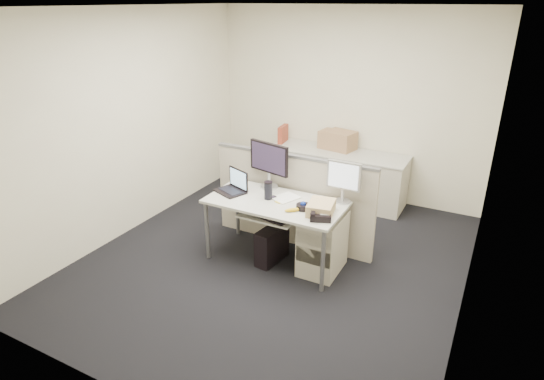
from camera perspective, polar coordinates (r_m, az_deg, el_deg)
The scene contains 29 objects.
floor at distance 5.29m, azimuth 0.42°, elevation -8.69°, with size 4.00×4.50×0.01m, color black.
ceiling at distance 4.51m, azimuth 0.52°, elevation 22.07°, with size 4.00×4.50×0.01m, color white.
wall_back at distance 6.74m, azimuth 9.41°, elevation 10.47°, with size 4.00×0.02×2.70m, color silver.
wall_front at distance 3.05m, azimuth -19.37°, elevation -6.10°, with size 4.00×0.02×2.70m, color silver.
wall_left at distance 5.88m, azimuth -17.32°, elevation 7.93°, with size 0.02×4.50×2.70m, color silver.
wall_right at distance 4.25m, azimuth 25.20°, elevation 1.19°, with size 0.02×4.50×2.70m, color silver.
desk at distance 4.97m, azimuth 0.44°, elevation -2.10°, with size 1.50×0.75×0.73m.
keyboard_tray at distance 4.85m, azimuth -0.54°, elevation -3.37°, with size 0.62×0.32×0.02m, color #B0AFA5.
drawer_pedestal at distance 4.97m, azimuth 6.38°, elevation -6.67°, with size 0.40×0.55×0.65m, color #B2AB98.
cubicle_partition at distance 5.38m, azimuth 2.61°, elevation -1.43°, with size 2.00×0.06×1.10m, color #A8A08B.
back_counter at distance 6.73m, azimuth 7.99°, elevation 1.72°, with size 2.00×0.60×0.72m, color #B2AB98.
monitor_main at distance 5.21m, azimuth -0.38°, elevation 3.11°, with size 0.54×0.21×0.54m, color black.
monitor_small at distance 4.90m, azimuth 8.96°, elevation 0.95°, with size 0.37×0.19×0.46m, color #B7B7BC.
laptop at distance 5.15m, azimuth -5.33°, elevation 1.00°, with size 0.33×0.25×0.25m, color black.
trackball at distance 4.75m, azimuth 3.92°, elevation -2.12°, with size 0.15×0.15×0.06m, color black.
desk_phone at distance 4.56m, azimuth 6.13°, elevation -3.29°, with size 0.21×0.17×0.07m, color black.
paper_stack at distance 5.01m, azimuth 1.73°, elevation -0.99°, with size 0.22×0.28×0.01m, color white.
sticky_pad at distance 4.92m, azimuth 0.94°, elevation -1.45°, with size 0.08×0.08×0.01m, color gold.
travel_mug at distance 4.96m, azimuth -0.47°, elevation -0.10°, with size 0.09×0.09×0.19m, color black.
banana at distance 4.70m, azimuth 2.64°, elevation -2.50°, with size 0.18×0.04×0.04m, color gold.
cellphone at distance 5.01m, azimuth -0.02°, elevation -0.97°, with size 0.06×0.11×0.01m, color black.
manila_folders at distance 4.67m, azimuth 6.17°, elevation -2.23°, with size 0.25×0.32×0.12m, color tan.
keyboard at distance 4.78m, azimuth -0.24°, elevation -3.44°, with size 0.42×0.15×0.02m, color black.
pc_tower_desk at distance 5.15m, azimuth -0.01°, elevation -6.89°, with size 0.18×0.44×0.41m, color black.
pc_tower_spare_dark at distance 7.41m, azimuth -1.99°, elevation 2.68°, with size 0.18×0.44×0.41m, color black.
pc_tower_spare_silver at distance 7.32m, azimuth -1.52°, elevation 2.52°, with size 0.19×0.47×0.43m, color #B7B7BC.
cardboard_box_left at distance 6.71m, azimuth 7.67°, elevation 6.19°, with size 0.37×0.28×0.28m, color #987951.
cardboard_box_right at distance 6.67m, azimuth 8.59°, elevation 6.09°, with size 0.40×0.31×0.29m, color #987951.
red_binder at distance 6.96m, azimuth 1.40°, elevation 6.97°, with size 0.07×0.29×0.27m, color maroon.
Camera 1 is at (2.06, -4.01, 2.76)m, focal length 30.00 mm.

